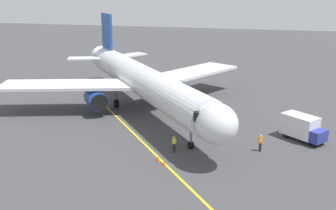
% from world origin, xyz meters
% --- Properties ---
extents(ground_plane, '(220.00, 220.00, 0.00)m').
position_xyz_m(ground_plane, '(0.00, 0.00, 0.00)').
color(ground_plane, '#424244').
extents(apron_lead_in_line, '(25.42, 31.19, 0.01)m').
position_xyz_m(apron_lead_in_line, '(0.44, 6.17, 0.01)').
color(apron_lead_in_line, yellow).
rests_on(apron_lead_in_line, ground).
extents(airplane, '(32.02, 33.97, 11.50)m').
position_xyz_m(airplane, '(0.62, -0.05, 4.00)').
color(airplane, silver).
rests_on(airplane, ground).
extents(ground_crew_marshaller, '(0.47, 0.41, 1.71)m').
position_xyz_m(ground_crew_marshaller, '(-14.74, 9.59, 0.89)').
color(ground_crew_marshaller, '#23232D').
rests_on(ground_crew_marshaller, ground).
extents(ground_crew_wing_walker, '(0.43, 0.31, 1.71)m').
position_xyz_m(ground_crew_wing_walker, '(-6.69, 11.95, 0.89)').
color(ground_crew_wing_walker, '#23232D').
rests_on(ground_crew_wing_walker, ground).
extents(box_truck_near_nose, '(4.81, 4.40, 2.62)m').
position_xyz_m(box_truck_near_nose, '(-18.86, 5.52, 1.39)').
color(box_truck_near_nose, '#2D3899').
rests_on(box_truck_near_nose, ground).
extents(safety_cone_nose_left, '(0.32, 0.32, 0.55)m').
position_xyz_m(safety_cone_nose_left, '(-5.77, 14.38, 0.28)').
color(safety_cone_nose_left, '#F2590F').
rests_on(safety_cone_nose_left, ground).
extents(safety_cone_nose_right, '(0.32, 0.32, 0.55)m').
position_xyz_m(safety_cone_nose_right, '(-6.57, 15.18, 0.28)').
color(safety_cone_nose_right, '#F2590F').
rests_on(safety_cone_nose_right, ground).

